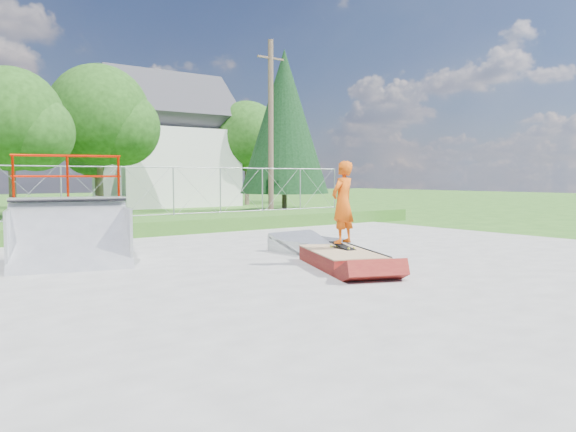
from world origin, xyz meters
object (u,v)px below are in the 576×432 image
at_px(grind_box, 341,259).
at_px(flat_bank_ramp, 309,244).
at_px(quarter_pipe, 69,211).
at_px(skater, 343,206).

height_order(grind_box, flat_bank_ramp, flat_bank_ramp).
relative_size(quarter_pipe, flat_bank_ramp, 1.54).
relative_size(flat_bank_ramp, skater, 0.88).
xyz_separation_m(grind_box, flat_bank_ramp, (0.98, 2.28, 0.04)).
bearing_deg(flat_bank_ramp, grind_box, -115.83).
relative_size(quarter_pipe, skater, 1.36).
bearing_deg(flat_bank_ramp, quarter_pipe, 164.12).
bearing_deg(flat_bank_ramp, skater, -111.70).
bearing_deg(grind_box, flat_bank_ramp, 89.54).
distance_m(grind_box, flat_bank_ramp, 2.49).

